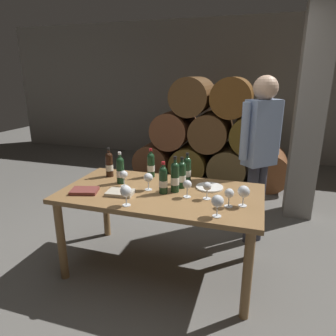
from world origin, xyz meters
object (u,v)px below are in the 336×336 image
object	(u,v)px
wine_glass_5	(244,192)
leather_ledger	(84,191)
wine_glass_4	(126,192)
wine_glass_3	(124,175)
wine_glass_1	(229,194)
wine_glass_0	(187,185)
wine_glass_7	(148,178)
wine_bottle_4	(151,165)
wine_bottle_0	(187,169)
serving_plate	(210,187)
wine_bottle_3	(109,164)
tasting_notebook	(120,193)
wine_bottle_2	(175,177)
wine_bottle_6	(182,174)
wine_glass_6	(207,187)
wine_bottle_1	(120,170)
sommelier_presenting	(260,146)
dining_table	(161,201)
wine_bottle_5	(163,180)
wine_glass_2	(218,202)

from	to	relation	value
wine_glass_5	leather_ledger	bearing A→B (deg)	-174.90
wine_glass_4	wine_glass_3	bearing A→B (deg)	117.55
wine_glass_1	wine_glass_3	size ratio (longest dim) A/B	1.00
wine_glass_0	wine_glass_7	xyz separation A→B (m)	(-0.36, 0.06, 0.00)
wine_bottle_4	wine_glass_7	distance (m)	0.36
wine_glass_0	wine_bottle_0	bearing A→B (deg)	104.06
leather_ledger	serving_plate	xyz separation A→B (m)	(1.00, 0.42, -0.01)
wine_bottle_3	wine_glass_4	size ratio (longest dim) A/B	1.78
wine_glass_0	wine_glass_7	size ratio (longest dim) A/B	0.96
wine_glass_5	wine_bottle_0	bearing A→B (deg)	143.56
wine_glass_7	wine_glass_4	bearing A→B (deg)	-97.07
wine_bottle_0	leather_ledger	size ratio (longest dim) A/B	1.28
wine_glass_0	wine_glass_5	world-z (taller)	wine_glass_5
tasting_notebook	wine_bottle_2	bearing A→B (deg)	18.99
leather_ledger	wine_bottle_2	bearing A→B (deg)	2.81
wine_bottle_0	wine_bottle_6	size ratio (longest dim) A/B	1.01
wine_bottle_2	wine_bottle_3	size ratio (longest dim) A/B	1.09
wine_glass_5	wine_glass_4	bearing A→B (deg)	-163.32
wine_glass_5	tasting_notebook	size ratio (longest dim) A/B	0.74
wine_bottle_2	wine_bottle_4	size ratio (longest dim) A/B	1.11
wine_glass_6	wine_glass_7	size ratio (longest dim) A/B	0.94
wine_bottle_1	leather_ledger	bearing A→B (deg)	-122.68
wine_bottle_4	wine_bottle_6	distance (m)	0.41
wine_bottle_1	wine_bottle_2	bearing A→B (deg)	-6.11
wine_bottle_3	wine_glass_0	size ratio (longest dim) A/B	1.96
wine_bottle_4	wine_glass_0	distance (m)	0.61
tasting_notebook	sommelier_presenting	size ratio (longest dim) A/B	0.13
wine_bottle_2	tasting_notebook	world-z (taller)	wine_bottle_2
wine_bottle_3	wine_glass_5	size ratio (longest dim) A/B	1.75
wine_glass_7	wine_bottle_2	bearing A→B (deg)	7.38
wine_glass_4	serving_plate	bearing A→B (deg)	45.75
dining_table	wine_bottle_5	world-z (taller)	wine_bottle_5
dining_table	leather_ledger	bearing A→B (deg)	-160.54
wine_bottle_2	wine_glass_2	xyz separation A→B (m)	(0.41, -0.36, -0.02)
serving_plate	sommelier_presenting	distance (m)	0.73
wine_bottle_5	wine_glass_3	distance (m)	0.39
wine_glass_6	leather_ledger	bearing A→B (deg)	-170.50
leather_ledger	wine_glass_0	bearing A→B (deg)	-5.27
wine_glass_2	wine_bottle_3	bearing A→B (deg)	153.55
dining_table	wine_glass_0	world-z (taller)	wine_glass_0
wine_glass_2	wine_bottle_1	bearing A→B (deg)	156.02
wine_bottle_1	wine_glass_6	xyz separation A→B (m)	(0.82, -0.13, -0.03)
serving_plate	wine_bottle_1	bearing A→B (deg)	-171.70
wine_bottle_2	wine_bottle_6	size ratio (longest dim) A/B	1.12
wine_glass_7	leather_ledger	bearing A→B (deg)	-156.65
wine_bottle_6	serving_plate	distance (m)	0.27
dining_table	wine_bottle_1	size ratio (longest dim) A/B	5.75
sommelier_presenting	wine_bottle_6	bearing A→B (deg)	-136.29
wine_bottle_5	wine_glass_0	size ratio (longest dim) A/B	1.87
wine_bottle_2	wine_glass_7	distance (m)	0.23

